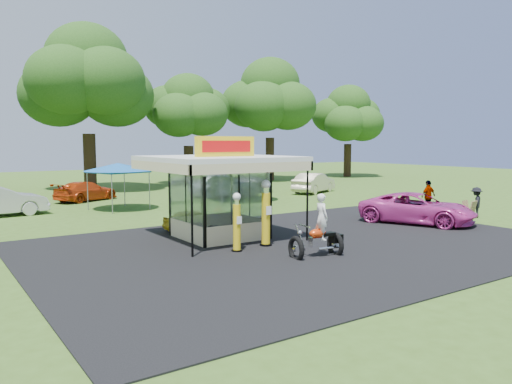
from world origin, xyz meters
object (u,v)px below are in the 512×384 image
spectator_east_a (476,202)px  bg_car_b (86,191)px  kiosk_car (195,220)px  motorcycle (320,231)px  bg_car_d (236,182)px  gas_pump_right (266,215)px  pink_sedan (417,208)px  tent_west (118,167)px  a_frame_sign (469,211)px  gas_pump_left (237,224)px  bg_car_c (224,185)px  tent_east (239,155)px  gas_station_kiosk (219,195)px  spectator_east_b (428,196)px  bg_car_e (314,183)px

spectator_east_a → bg_car_b: bearing=-78.5°
kiosk_car → bg_car_b: size_ratio=0.62×
motorcycle → bg_car_d: (9.75, 20.99, -0.09)m
gas_pump_right → kiosk_car: gas_pump_right is taller
spectator_east_a → pink_sedan: bearing=-32.9°
tent_west → a_frame_sign: bearing=-48.4°
gas_pump_left → bg_car_c: (8.94, 15.99, -0.16)m
gas_pump_left → pink_sedan: bearing=2.1°
bg_car_c → tent_east: bearing=-170.6°
pink_sedan → tent_east: tent_east is taller
spectator_east_a → bg_car_c: 17.09m
gas_station_kiosk → kiosk_car: 2.56m
a_frame_sign → spectator_east_a: bearing=12.5°
pink_sedan → spectator_east_a: 4.17m
gas_pump_left → spectator_east_a: 14.71m
motorcycle → bg_car_c: size_ratio=0.45×
bg_car_c → tent_east: size_ratio=1.06×
a_frame_sign → spectator_east_b: 3.75m
gas_station_kiosk → bg_car_d: size_ratio=0.94×
gas_station_kiosk → kiosk_car: bearing=90.0°
spectator_east_b → bg_car_e: bearing=-95.1°
gas_pump_left → a_frame_sign: gas_pump_left is taller
a_frame_sign → tent_east: bearing=97.9°
spectator_east_b → tent_east: (-5.93, 10.58, 2.15)m
gas_pump_left → a_frame_sign: size_ratio=2.00×
gas_pump_left → tent_east: bearing=57.2°
bg_car_e → tent_west: 15.97m
motorcycle → tent_west: (-1.65, 15.75, 1.59)m
gas_pump_right → pink_sedan: (9.12, 0.16, -0.47)m
kiosk_car → bg_car_b: bearing=3.5°
tent_west → tent_east: (8.20, -0.28, 0.57)m
a_frame_sign → bg_car_c: bearing=93.9°
tent_east → motorcycle: bearing=-112.9°
gas_pump_right → bg_car_d: size_ratio=0.44×
bg_car_e → tent_east: (-7.65, -1.23, 2.28)m
gas_pump_left → spectator_east_a: bearing=-0.4°
gas_pump_right → tent_east: bearing=61.5°
gas_station_kiosk → a_frame_sign: bearing=-15.6°
gas_pump_left → pink_sedan: 10.57m
a_frame_sign → bg_car_d: 19.60m
gas_pump_left → kiosk_car: bearing=80.5°
spectator_east_a → tent_east: (-6.18, 13.35, 2.25)m
kiosk_car → spectator_east_a: (13.89, -4.94, 0.33)m
gas_pump_right → bg_car_b: 18.86m
motorcycle → bg_car_d: 23.14m
bg_car_c → a_frame_sign: bearing=-148.3°
motorcycle → a_frame_sign: 11.17m
gas_pump_left → a_frame_sign: (13.04, -0.79, -0.49)m
a_frame_sign → spectator_east_b: size_ratio=0.59×
bg_car_b → tent_east: 10.60m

